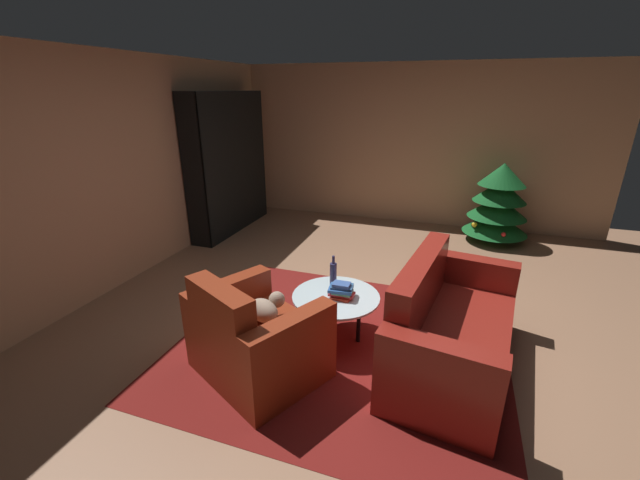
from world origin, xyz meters
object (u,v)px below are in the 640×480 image
couch_red (449,331)px  decorated_tree (498,203)px  book_stack_on_table (342,290)px  armchair_red (255,339)px  bottle_on_table (333,273)px  coffee_table (336,299)px  bookshelf_unit (233,164)px

couch_red → decorated_tree: size_ratio=1.51×
book_stack_on_table → decorated_tree: (1.46, 3.14, 0.09)m
armchair_red → book_stack_on_table: (0.51, 0.65, 0.19)m
bottle_on_table → coffee_table: bearing=-66.3°
couch_red → decorated_tree: 3.23m
coffee_table → bottle_on_table: bearing=113.7°
decorated_tree → bottle_on_table: bearing=-118.7°
bottle_on_table → decorated_tree: (1.60, 2.93, 0.04)m
decorated_tree → couch_red: bearing=-99.8°
armchair_red → couch_red: 1.55m
coffee_table → bottle_on_table: 0.26m
couch_red → bookshelf_unit: bearing=143.2°
couch_red → decorated_tree: bearing=80.2°
bookshelf_unit → armchair_red: size_ratio=1.76×
bookshelf_unit → couch_red: bookshelf_unit is taller
armchair_red → bottle_on_table: 0.96m
couch_red → book_stack_on_table: bearing=178.1°
bookshelf_unit → decorated_tree: bookshelf_unit is taller
couch_red → book_stack_on_table: couch_red is taller
bookshelf_unit → book_stack_on_table: bearing=-45.2°
bookshelf_unit → book_stack_on_table: (2.51, -2.53, -0.53)m
decorated_tree → armchair_red: bearing=-117.5°
couch_red → coffee_table: 0.97m
couch_red → decorated_tree: (0.55, 3.17, 0.28)m
coffee_table → decorated_tree: (1.52, 3.13, 0.19)m
armchair_red → book_stack_on_table: 0.85m
bookshelf_unit → armchair_red: bookshelf_unit is taller
book_stack_on_table → bottle_on_table: bearing=124.3°
couch_red → book_stack_on_table: 0.93m
armchair_red → bottle_on_table: size_ratio=4.15×
book_stack_on_table → decorated_tree: 3.46m
bottle_on_table → armchair_red: bearing=-113.4°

